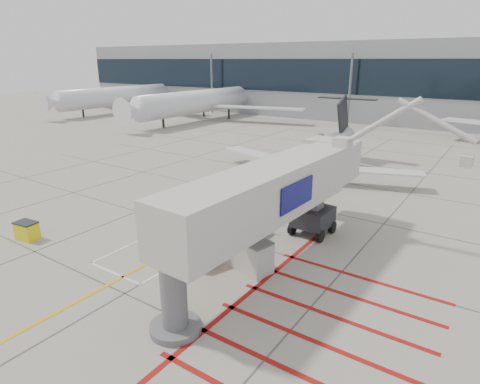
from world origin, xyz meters
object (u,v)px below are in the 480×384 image
Objects in this scene: jet_bridge at (263,204)px; pushback_tug at (197,246)px; regional_jet at (291,149)px; spill_bin at (27,230)px.

jet_bridge is 6.87× the size of pushback_tug.
jet_bridge reaches higher than regional_jet.
regional_jet is at bearing 58.00° from spill_bin.
regional_jet is at bearing 117.50° from pushback_tug.
jet_bridge is 4.82m from pushback_tug.
jet_bridge is at bearing 12.03° from spill_bin.
regional_jet is at bearing 114.31° from jet_bridge.
regional_jet is 15.06m from jet_bridge.
regional_jet is 1.42× the size of jet_bridge.
spill_bin is (-8.73, -19.02, -2.93)m from regional_jet.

